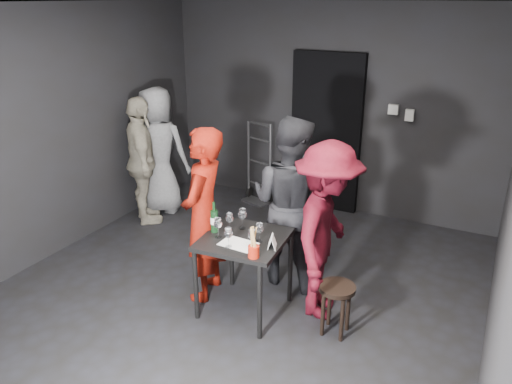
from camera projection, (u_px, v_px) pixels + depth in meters
The scene contains 26 objects.
floor at pixel (237, 292), 4.98m from camera, with size 4.50×5.00×0.02m, color black.
ceiling at pixel (232, 2), 3.98m from camera, with size 4.50×5.00×0.02m, color silver.
wall_back at pixel (328, 110), 6.55m from camera, with size 4.50×0.04×2.70m, color black.
wall_left at pixel (55, 133), 5.43m from camera, with size 0.04×5.00×2.70m, color black.
wall_right at pixel (512, 209), 3.52m from camera, with size 0.04×5.00×2.70m, color black.
doorway at pixel (326, 133), 6.61m from camera, with size 0.95×0.10×2.10m, color black.
wallbox_upper at pixel (393, 109), 6.11m from camera, with size 0.12×0.06×0.12m, color #B7B7B2.
wallbox_lower at pixel (410, 115), 6.04m from camera, with size 0.10×0.06×0.14m, color #B7B7B2.
hand_truck at pixel (258, 187), 7.10m from camera, with size 0.38×0.33×1.14m.
tasting_table at pixel (244, 247), 4.47m from camera, with size 0.72×0.72×0.75m.
stool at pixel (337, 297), 4.24m from camera, with size 0.31×0.31×0.47m.
server_red at pixel (203, 205), 4.62m from camera, with size 0.69×0.45×1.89m, color maroon.
woman_black at pixel (290, 190), 4.85m from camera, with size 0.96×0.53×1.97m, color #222327.
man_maroon at pixel (326, 224), 4.36m from camera, with size 1.15×0.54×1.78m, color #4F0A16.
bystander_cream at pixel (141, 156), 6.22m from camera, with size 1.03×0.49×1.76m, color #C0B69D.
bystander_grey at pixel (158, 143), 6.54m from camera, with size 0.92×0.50×1.88m, color gray.
tasting_mat at pixel (238, 244), 4.31m from camera, with size 0.31×0.21×0.00m, color white.
wine_glass_a at pixel (218, 227), 4.40m from camera, with size 0.08×0.08×0.20m, color white, non-canonical shape.
wine_glass_b at pixel (230, 221), 4.53m from camera, with size 0.07×0.07×0.19m, color white, non-canonical shape.
wine_glass_c at pixel (242, 218), 4.56m from camera, with size 0.08×0.08×0.22m, color white, non-canonical shape.
wine_glass_d at pixel (228, 237), 4.23m from camera, with size 0.07×0.07×0.20m, color white, non-canonical shape.
wine_glass_e at pixel (252, 238), 4.22m from camera, with size 0.07×0.07×0.19m, color white, non-canonical shape.
wine_glass_f at pixel (259, 232), 4.33m from camera, with size 0.07×0.07×0.19m, color white, non-canonical shape.
wine_bottle at pixel (214, 220), 4.50m from camera, with size 0.07×0.07×0.29m.
breadstick_cup at pixel (254, 243), 4.05m from camera, with size 0.09×0.09×0.29m.
reserved_card at pixel (270, 241), 4.24m from camera, with size 0.09×0.14×0.11m, color white, non-canonical shape.
Camera 1 is at (2.11, -3.70, 2.76)m, focal length 35.00 mm.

